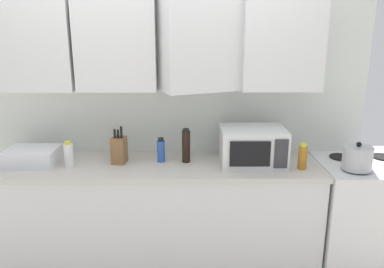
{
  "coord_description": "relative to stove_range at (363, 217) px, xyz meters",
  "views": [
    {
      "loc": [
        0.22,
        -3.07,
        1.91
      ],
      "look_at": [
        0.25,
        -0.25,
        1.12
      ],
      "focal_mm": 35.94,
      "sensor_mm": 36.0,
      "label": 1
    }
  ],
  "objects": [
    {
      "name": "wall_back_with_cabinets",
      "position": [
        -1.61,
        0.25,
        1.12
      ],
      "size": [
        3.31,
        0.53,
        2.6
      ],
      "color": "silver",
      "rests_on": "ground_plane"
    },
    {
      "name": "counter_run",
      "position": [
        -1.61,
        0.02,
        -0.0
      ],
      "size": [
        2.44,
        0.63,
        0.9
      ],
      "color": "silver",
      "rests_on": "ground_plane"
    },
    {
      "name": "stove_range",
      "position": [
        0.0,
        0.0,
        0.0
      ],
      "size": [
        0.76,
        0.64,
        0.91
      ],
      "color": "silver",
      "rests_on": "ground_plane"
    },
    {
      "name": "kettle",
      "position": [
        -0.17,
        -0.14,
        0.55
      ],
      "size": [
        0.21,
        0.21,
        0.21
      ],
      "color": "#B2B2B7",
      "rests_on": "stove_range"
    },
    {
      "name": "microwave",
      "position": [
        -0.9,
        0.01,
        0.59
      ],
      "size": [
        0.48,
        0.37,
        0.28
      ],
      "color": "silver",
      "rests_on": "counter_run"
    },
    {
      "name": "dish_rack",
      "position": [
        -2.57,
        0.02,
        0.51
      ],
      "size": [
        0.38,
        0.3,
        0.12
      ],
      "primitive_type": "cube",
      "color": "silver",
      "rests_on": "counter_run"
    },
    {
      "name": "knife_block",
      "position": [
        -1.92,
        0.04,
        0.55
      ],
      "size": [
        0.12,
        0.13,
        0.29
      ],
      "color": "brown",
      "rests_on": "counter_run"
    },
    {
      "name": "bottle_soy_dark",
      "position": [
        -1.41,
        0.06,
        0.58
      ],
      "size": [
        0.06,
        0.06,
        0.27
      ],
      "color": "black",
      "rests_on": "counter_run"
    },
    {
      "name": "bottle_amber_vinegar",
      "position": [
        -0.55,
        -0.1,
        0.54
      ],
      "size": [
        0.06,
        0.06,
        0.2
      ],
      "color": "#AD701E",
      "rests_on": "counter_run"
    },
    {
      "name": "bottle_white_jar",
      "position": [
        -2.28,
        -0.04,
        0.54
      ],
      "size": [
        0.07,
        0.07,
        0.19
      ],
      "color": "white",
      "rests_on": "counter_run"
    },
    {
      "name": "bottle_blue_cleaner",
      "position": [
        -1.6,
        0.07,
        0.54
      ],
      "size": [
        0.06,
        0.06,
        0.19
      ],
      "color": "#2D56B7",
      "rests_on": "counter_run"
    }
  ]
}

